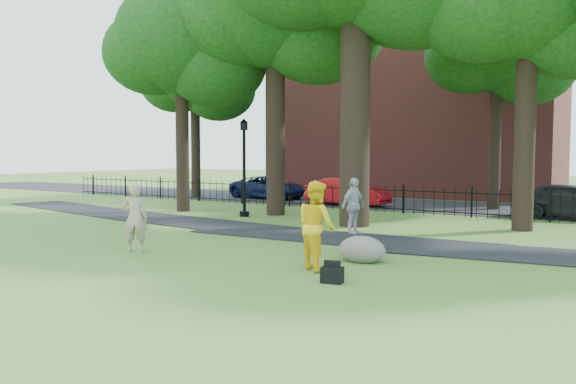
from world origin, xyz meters
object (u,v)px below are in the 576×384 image
Objects in this scene: man at (316,225)px; red_sedan at (347,192)px; lamppost at (244,169)px; woman at (135,218)px; boulder at (362,248)px.

man reaches higher than red_sedan.
lamppost is at bearing 168.75° from red_sedan.
lamppost is (-2.64, 8.46, 1.09)m from woman.
boulder is at bearing -57.06° from lamppost.
lamppost is 0.96× the size of red_sedan.
red_sedan is (-6.90, 13.09, 0.36)m from boulder.
man is at bearing -64.52° from lamppost.
boulder is at bearing -150.65° from red_sedan.
woman is 5.35m from man.
man reaches higher than boulder.
woman is at bearing -174.27° from red_sedan.
man is 11.20m from lamppost.
woman is 6.19m from boulder.
woman is at bearing -160.19° from boulder.
boulder is (5.79, 2.09, -0.59)m from woman.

